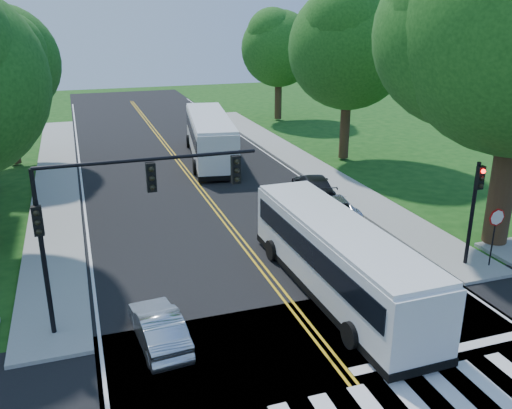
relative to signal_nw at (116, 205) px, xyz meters
name	(u,v)px	position (x,y,z in m)	size (l,w,h in m)	color
ground	(373,409)	(5.86, -6.43, -4.38)	(140.00, 140.00, 0.00)	#124010
road	(210,202)	(5.86, 11.57, -4.37)	(14.00, 96.00, 0.01)	black
cross_road	(373,409)	(5.86, -6.43, -4.37)	(60.00, 12.00, 0.01)	black
center_line	(195,182)	(5.86, 15.57, -4.36)	(0.36, 70.00, 0.01)	gold
edge_line_w	(83,193)	(-0.94, 15.57, -4.36)	(0.12, 70.00, 0.01)	silver
edge_line_e	(294,172)	(12.66, 15.57, -4.36)	(0.12, 70.00, 0.01)	silver
stop_bar	(444,351)	(9.36, -4.83, -4.36)	(6.60, 0.40, 0.01)	silver
sidewalk_nw	(57,180)	(-2.44, 18.57, -4.30)	(2.60, 40.00, 0.15)	gray
sidewalk_ne	(297,159)	(14.16, 18.57, -4.30)	(2.60, 40.00, 0.15)	gray
tree_west_far	(1,63)	(-5.14, 23.57, 2.62)	(7.60, 7.60, 10.67)	#332614
tree_east_mid	(349,48)	(17.36, 17.57, 3.48)	(8.40, 8.40, 11.93)	#332614
tree_east_far	(279,49)	(18.36, 33.57, 2.48)	(7.20, 7.20, 10.34)	#332614
signal_nw	(116,205)	(0.00, 0.00, 0.00)	(7.15, 0.46, 5.66)	black
signal_ne	(475,200)	(14.06, 0.01, -1.41)	(0.30, 0.46, 4.40)	black
stop_sign	(496,223)	(14.86, -0.45, -2.35)	(0.76, 0.08, 2.53)	black
bus_lead	(337,257)	(7.79, -0.29, -2.86)	(2.84, 11.10, 2.86)	silver
bus_follow	(210,136)	(8.20, 20.79, -2.68)	(4.51, 12.61, 3.20)	silver
hatchback	(159,327)	(0.89, -1.52, -3.75)	(1.30, 3.72, 1.23)	#B2B5B9
suv	(333,207)	(11.32, 7.07, -3.78)	(1.96, 4.24, 1.18)	#B8B9BF
dark_sedan	(313,186)	(11.69, 10.34, -3.68)	(1.93, 4.74, 1.38)	black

